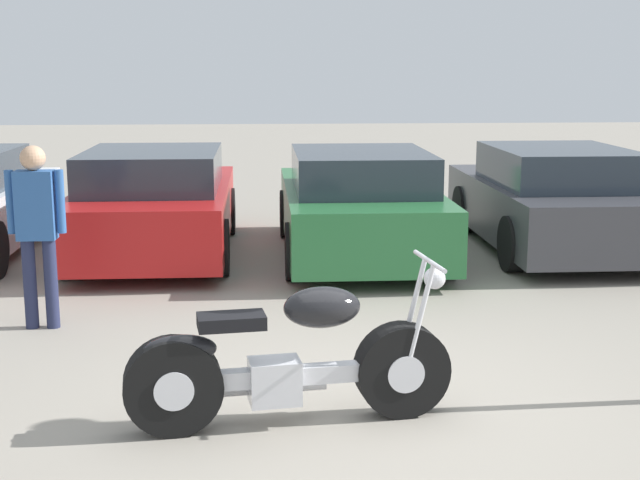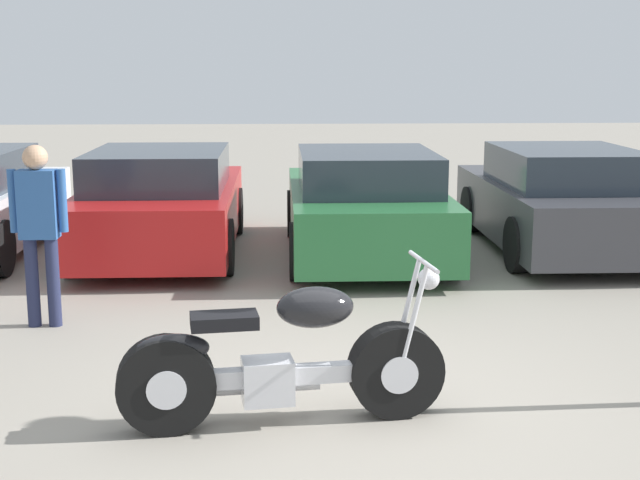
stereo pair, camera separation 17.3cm
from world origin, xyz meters
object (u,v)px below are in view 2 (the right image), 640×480
motorcycle (280,363)px  parked_car_red (162,204)px  person_standing (39,220)px  parked_car_dark_grey (560,201)px  parked_car_green (365,206)px

motorcycle → parked_car_red: 5.75m
person_standing → parked_car_red: bearing=77.7°
motorcycle → parked_car_red: (-1.49, 5.55, 0.22)m
parked_car_dark_grey → person_standing: size_ratio=2.45×
parked_car_green → parked_car_dark_grey: same height
person_standing → parked_car_dark_grey: bearing=28.6°
parked_car_red → parked_car_green: (2.55, -0.27, 0.00)m
motorcycle → parked_car_green: (1.06, 5.28, 0.22)m
parked_car_dark_grey → parked_car_green: bearing=-174.3°
parked_car_green → person_standing: 4.37m
parked_car_red → parked_car_green: 2.57m
parked_car_red → person_standing: person_standing is taller
parked_car_green → parked_car_dark_grey: bearing=5.7°
parked_car_red → parked_car_dark_grey: 5.11m
motorcycle → parked_car_green: 5.39m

